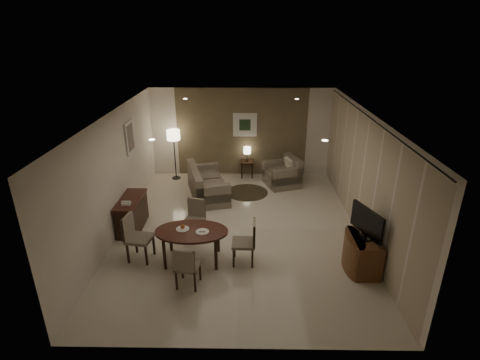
{
  "coord_description": "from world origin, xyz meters",
  "views": [
    {
      "loc": [
        0.12,
        -7.62,
        4.42
      ],
      "look_at": [
        0.0,
        0.2,
        1.15
      ],
      "focal_mm": 28.0,
      "sensor_mm": 36.0,
      "label": 1
    }
  ],
  "objects_px": {
    "console_desk": "(132,214)",
    "armchair": "(282,172)",
    "chair_far": "(194,220)",
    "chair_right": "(243,242)",
    "tv_cabinet": "(363,253)",
    "floor_lamp": "(175,155)",
    "sofa": "(208,182)",
    "chair_near": "(188,265)",
    "chair_left": "(140,238)",
    "dining_table": "(192,245)",
    "side_table": "(247,169)"
  },
  "relations": [
    {
      "from": "console_desk",
      "to": "armchair",
      "type": "height_order",
      "value": "armchair"
    },
    {
      "from": "chair_far",
      "to": "chair_right",
      "type": "relative_size",
      "value": 0.97
    },
    {
      "from": "tv_cabinet",
      "to": "floor_lamp",
      "type": "relative_size",
      "value": 0.59
    },
    {
      "from": "sofa",
      "to": "armchair",
      "type": "bearing_deg",
      "value": -84.31
    },
    {
      "from": "console_desk",
      "to": "chair_near",
      "type": "distance_m",
      "value": 2.59
    },
    {
      "from": "sofa",
      "to": "chair_left",
      "type": "bearing_deg",
      "value": 144.86
    },
    {
      "from": "dining_table",
      "to": "floor_lamp",
      "type": "xyz_separation_m",
      "value": [
        -1.09,
        4.33,
        0.43
      ]
    },
    {
      "from": "chair_far",
      "to": "chair_right",
      "type": "height_order",
      "value": "chair_right"
    },
    {
      "from": "floor_lamp",
      "to": "tv_cabinet",
      "type": "bearing_deg",
      "value": -45.95
    },
    {
      "from": "dining_table",
      "to": "chair_far",
      "type": "height_order",
      "value": "chair_far"
    },
    {
      "from": "floor_lamp",
      "to": "sofa",
      "type": "bearing_deg",
      "value": -49.03
    },
    {
      "from": "console_desk",
      "to": "sofa",
      "type": "xyz_separation_m",
      "value": [
        1.59,
        1.78,
        0.04
      ]
    },
    {
      "from": "side_table",
      "to": "armchair",
      "type": "bearing_deg",
      "value": -32.45
    },
    {
      "from": "dining_table",
      "to": "chair_near",
      "type": "bearing_deg",
      "value": -87.89
    },
    {
      "from": "dining_table",
      "to": "armchair",
      "type": "relative_size",
      "value": 1.54
    },
    {
      "from": "chair_left",
      "to": "sofa",
      "type": "distance_m",
      "value": 3.2
    },
    {
      "from": "tv_cabinet",
      "to": "console_desk",
      "type": "bearing_deg",
      "value": 162.95
    },
    {
      "from": "chair_far",
      "to": "floor_lamp",
      "type": "bearing_deg",
      "value": 121.31
    },
    {
      "from": "console_desk",
      "to": "chair_left",
      "type": "distance_m",
      "value": 1.34
    },
    {
      "from": "dining_table",
      "to": "sofa",
      "type": "bearing_deg",
      "value": 89.46
    },
    {
      "from": "tv_cabinet",
      "to": "dining_table",
      "type": "bearing_deg",
      "value": 175.85
    },
    {
      "from": "chair_right",
      "to": "chair_far",
      "type": "bearing_deg",
      "value": -127.72
    },
    {
      "from": "tv_cabinet",
      "to": "sofa",
      "type": "bearing_deg",
      "value": 135.17
    },
    {
      "from": "tv_cabinet",
      "to": "sofa",
      "type": "distance_m",
      "value": 4.66
    },
    {
      "from": "chair_far",
      "to": "sofa",
      "type": "relative_size",
      "value": 0.49
    },
    {
      "from": "dining_table",
      "to": "side_table",
      "type": "relative_size",
      "value": 2.82
    },
    {
      "from": "console_desk",
      "to": "floor_lamp",
      "type": "bearing_deg",
      "value": 81.27
    },
    {
      "from": "chair_left",
      "to": "side_table",
      "type": "xyz_separation_m",
      "value": [
        2.15,
        4.48,
        -0.23
      ]
    },
    {
      "from": "console_desk",
      "to": "chair_left",
      "type": "bearing_deg",
      "value": -67.34
    },
    {
      "from": "chair_near",
      "to": "chair_right",
      "type": "distance_m",
      "value": 1.23
    },
    {
      "from": "chair_near",
      "to": "chair_far",
      "type": "xyz_separation_m",
      "value": [
        -0.11,
        1.62,
        0.01
      ]
    },
    {
      "from": "tv_cabinet",
      "to": "chair_near",
      "type": "xyz_separation_m",
      "value": [
        -3.3,
        -0.54,
        0.08
      ]
    },
    {
      "from": "chair_near",
      "to": "floor_lamp",
      "type": "relative_size",
      "value": 0.56
    },
    {
      "from": "chair_near",
      "to": "side_table",
      "type": "relative_size",
      "value": 1.67
    },
    {
      "from": "chair_near",
      "to": "armchair",
      "type": "bearing_deg",
      "value": -105.69
    },
    {
      "from": "armchair",
      "to": "chair_near",
      "type": "bearing_deg",
      "value": -43.6
    },
    {
      "from": "chair_far",
      "to": "armchair",
      "type": "xyz_separation_m",
      "value": [
        2.21,
        3.02,
        -0.02
      ]
    },
    {
      "from": "chair_right",
      "to": "side_table",
      "type": "height_order",
      "value": "chair_right"
    },
    {
      "from": "chair_left",
      "to": "sofa",
      "type": "height_order",
      "value": "chair_left"
    },
    {
      "from": "sofa",
      "to": "side_table",
      "type": "relative_size",
      "value": 3.49
    },
    {
      "from": "chair_far",
      "to": "sofa",
      "type": "xyz_separation_m",
      "value": [
        0.11,
        2.21,
        -0.02
      ]
    },
    {
      "from": "armchair",
      "to": "floor_lamp",
      "type": "height_order",
      "value": "floor_lamp"
    },
    {
      "from": "chair_right",
      "to": "side_table",
      "type": "relative_size",
      "value": 1.78
    },
    {
      "from": "console_desk",
      "to": "chair_far",
      "type": "relative_size",
      "value": 1.36
    },
    {
      "from": "chair_right",
      "to": "sofa",
      "type": "bearing_deg",
      "value": -160.76
    },
    {
      "from": "chair_left",
      "to": "sofa",
      "type": "relative_size",
      "value": 0.54
    },
    {
      "from": "chair_near",
      "to": "sofa",
      "type": "bearing_deg",
      "value": -81.36
    },
    {
      "from": "chair_left",
      "to": "console_desk",
      "type": "bearing_deg",
      "value": 31.76
    },
    {
      "from": "chair_near",
      "to": "side_table",
      "type": "distance_m",
      "value": 5.4
    },
    {
      "from": "chair_left",
      "to": "side_table",
      "type": "bearing_deg",
      "value": -16.51
    }
  ]
}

